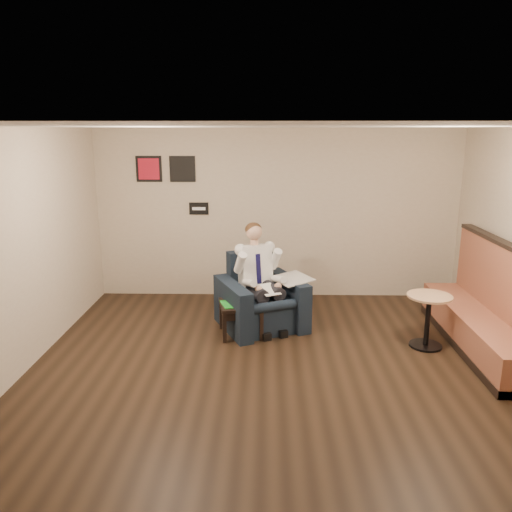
{
  "coord_description": "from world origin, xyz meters",
  "views": [
    {
      "loc": [
        -0.17,
        -5.21,
        2.76
      ],
      "look_at": [
        -0.31,
        1.2,
        1.14
      ],
      "focal_mm": 35.0,
      "sensor_mm": 36.0,
      "label": 1
    }
  ],
  "objects_px": {
    "seated_man": "(265,282)",
    "coffee_mug": "(252,296)",
    "armchair": "(261,292)",
    "cafe_table": "(427,321)",
    "smartphone": "(243,299)",
    "side_table": "(241,319)",
    "banquette": "(482,297)",
    "green_folder": "(239,303)"
  },
  "relations": [
    {
      "from": "side_table",
      "to": "green_folder",
      "type": "xyz_separation_m",
      "value": [
        -0.03,
        -0.03,
        0.23
      ]
    },
    {
      "from": "seated_man",
      "to": "banquette",
      "type": "distance_m",
      "value": 2.83
    },
    {
      "from": "smartphone",
      "to": "cafe_table",
      "type": "relative_size",
      "value": 0.2
    },
    {
      "from": "green_folder",
      "to": "cafe_table",
      "type": "bearing_deg",
      "value": -7.59
    },
    {
      "from": "side_table",
      "to": "cafe_table",
      "type": "xyz_separation_m",
      "value": [
        2.45,
        -0.36,
        0.13
      ]
    },
    {
      "from": "smartphone",
      "to": "green_folder",
      "type": "bearing_deg",
      "value": -103.96
    },
    {
      "from": "armchair",
      "to": "seated_man",
      "type": "bearing_deg",
      "value": -90.0
    },
    {
      "from": "seated_man",
      "to": "banquette",
      "type": "height_order",
      "value": "seated_man"
    },
    {
      "from": "seated_man",
      "to": "coffee_mug",
      "type": "relative_size",
      "value": 14.71
    },
    {
      "from": "coffee_mug",
      "to": "cafe_table",
      "type": "relative_size",
      "value": 0.14
    },
    {
      "from": "seated_man",
      "to": "cafe_table",
      "type": "relative_size",
      "value": 2.0
    },
    {
      "from": "seated_man",
      "to": "side_table",
      "type": "xyz_separation_m",
      "value": [
        -0.33,
        -0.16,
        -0.48
      ]
    },
    {
      "from": "armchair",
      "to": "seated_man",
      "type": "height_order",
      "value": "seated_man"
    },
    {
      "from": "green_folder",
      "to": "cafe_table",
      "type": "height_order",
      "value": "cafe_table"
    },
    {
      "from": "coffee_mug",
      "to": "side_table",
      "type": "bearing_deg",
      "value": -136.14
    },
    {
      "from": "banquette",
      "to": "cafe_table",
      "type": "relative_size",
      "value": 3.78
    },
    {
      "from": "smartphone",
      "to": "banquette",
      "type": "xyz_separation_m",
      "value": [
        3.09,
        -0.53,
        0.22
      ]
    },
    {
      "from": "smartphone",
      "to": "banquette",
      "type": "height_order",
      "value": "banquette"
    },
    {
      "from": "green_folder",
      "to": "cafe_table",
      "type": "distance_m",
      "value": 2.5
    },
    {
      "from": "seated_man",
      "to": "side_table",
      "type": "distance_m",
      "value": 0.61
    },
    {
      "from": "side_table",
      "to": "banquette",
      "type": "bearing_deg",
      "value": -6.59
    },
    {
      "from": "side_table",
      "to": "coffee_mug",
      "type": "height_order",
      "value": "coffee_mug"
    },
    {
      "from": "side_table",
      "to": "coffee_mug",
      "type": "bearing_deg",
      "value": 43.86
    },
    {
      "from": "side_table",
      "to": "green_folder",
      "type": "distance_m",
      "value": 0.24
    },
    {
      "from": "smartphone",
      "to": "armchair",
      "type": "bearing_deg",
      "value": 23.57
    },
    {
      "from": "coffee_mug",
      "to": "banquette",
      "type": "height_order",
      "value": "banquette"
    },
    {
      "from": "armchair",
      "to": "side_table",
      "type": "height_order",
      "value": "armchair"
    },
    {
      "from": "coffee_mug",
      "to": "cafe_table",
      "type": "xyz_separation_m",
      "value": [
        2.29,
        -0.51,
        -0.15
      ]
    },
    {
      "from": "banquette",
      "to": "cafe_table",
      "type": "xyz_separation_m",
      "value": [
        -0.66,
        0.0,
        -0.33
      ]
    },
    {
      "from": "seated_man",
      "to": "green_folder",
      "type": "bearing_deg",
      "value": -177.19
    },
    {
      "from": "smartphone",
      "to": "coffee_mug",
      "type": "bearing_deg",
      "value": -7.1
    },
    {
      "from": "coffee_mug",
      "to": "cafe_table",
      "type": "bearing_deg",
      "value": -12.49
    },
    {
      "from": "armchair",
      "to": "cafe_table",
      "type": "distance_m",
      "value": 2.27
    },
    {
      "from": "seated_man",
      "to": "green_folder",
      "type": "height_order",
      "value": "seated_man"
    },
    {
      "from": "green_folder",
      "to": "smartphone",
      "type": "xyz_separation_m",
      "value": [
        0.05,
        0.19,
        -0.0
      ]
    },
    {
      "from": "side_table",
      "to": "cafe_table",
      "type": "relative_size",
      "value": 0.79
    },
    {
      "from": "armchair",
      "to": "banquette",
      "type": "xyz_separation_m",
      "value": [
        2.83,
        -0.64,
        0.17
      ]
    },
    {
      "from": "side_table",
      "to": "banquette",
      "type": "relative_size",
      "value": 0.21
    },
    {
      "from": "banquette",
      "to": "green_folder",
      "type": "bearing_deg",
      "value": 173.92
    },
    {
      "from": "side_table",
      "to": "cafe_table",
      "type": "distance_m",
      "value": 2.48
    },
    {
      "from": "side_table",
      "to": "smartphone",
      "type": "xyz_separation_m",
      "value": [
        0.02,
        0.17,
        0.23
      ]
    },
    {
      "from": "green_folder",
      "to": "banquette",
      "type": "xyz_separation_m",
      "value": [
        3.14,
        -0.33,
        0.22
      ]
    }
  ]
}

